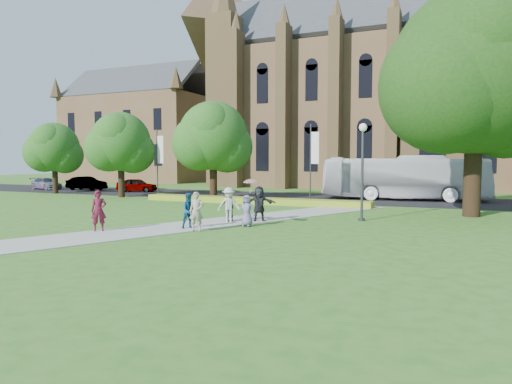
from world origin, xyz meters
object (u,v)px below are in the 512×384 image
at_px(pedestrian_0, 99,211).
at_px(car_2, 46,184).
at_px(tour_coach, 404,178).
at_px(car_1, 87,183).
at_px(car_0, 137,185).
at_px(streetlamp, 362,160).
at_px(large_tree, 476,71).

bearing_deg(pedestrian_0, car_2, 100.20).
relative_size(tour_coach, car_1, 2.93).
relative_size(car_1, car_2, 1.01).
bearing_deg(car_1, car_0, -94.61).
height_order(streetlamp, tour_coach, streetlamp).
bearing_deg(large_tree, car_0, 164.01).
xyz_separation_m(large_tree, pedestrian_0, (-15.83, -13.09, -7.39)).
distance_m(streetlamp, car_1, 35.03).
bearing_deg(streetlamp, tour_coach, 87.03).
xyz_separation_m(large_tree, tour_coach, (-4.75, 9.90, -6.53)).
bearing_deg(car_0, car_1, 73.98).
height_order(large_tree, car_1, large_tree).
bearing_deg(car_1, tour_coach, -92.32).
bearing_deg(car_0, streetlamp, -133.12).
height_order(streetlamp, large_tree, large_tree).
bearing_deg(pedestrian_0, car_0, 82.84).
relative_size(streetlamp, large_tree, 0.40).
height_order(tour_coach, car_2, tour_coach).
distance_m(car_0, car_1, 6.82).
xyz_separation_m(large_tree, car_2, (-42.82, 8.09, -7.71)).
bearing_deg(large_tree, streetlamp, -140.71).
xyz_separation_m(car_0, pedestrian_0, (15.09, -21.95, 0.25)).
xyz_separation_m(car_0, car_2, (-11.89, -0.77, -0.06)).
height_order(streetlamp, car_2, streetlamp).
height_order(large_tree, car_0, large_tree).
bearing_deg(large_tree, pedestrian_0, -140.43).
height_order(car_2, pedestrian_0, pedestrian_0).
relative_size(tour_coach, car_2, 2.97).
height_order(tour_coach, pedestrian_0, tour_coach).
bearing_deg(car_2, large_tree, -87.41).
height_order(large_tree, pedestrian_0, large_tree).
relative_size(streetlamp, car_2, 1.19).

